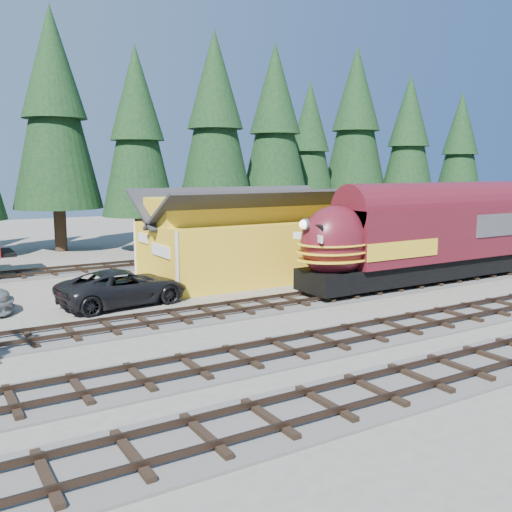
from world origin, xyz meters
TOP-DOWN VIEW (x-y plane):
  - ground at (0.00, 0.00)m, footprint 120.00×120.00m
  - track_siding at (10.00, 4.00)m, footprint 68.00×3.20m
  - track_spur at (-10.00, 18.00)m, footprint 32.00×3.20m
  - depot at (-0.00, 10.50)m, footprint 12.80×7.00m
  - conifer_backdrop at (3.60, 24.61)m, footprint 80.77×22.44m
  - locomotive at (6.51, 4.00)m, footprint 15.69×3.12m
  - pickup_truck_a at (-8.62, 7.84)m, footprint 6.39×3.51m

SIDE VIEW (x-z plane):
  - ground at x=0.00m, z-range 0.00..0.00m
  - track_siding at x=10.00m, z-range -0.11..0.22m
  - track_spur at x=-10.00m, z-range -0.11..0.22m
  - pickup_truck_a at x=-8.62m, z-range 0.00..1.70m
  - locomotive at x=6.51m, z-range 0.37..4.63m
  - depot at x=0.00m, z-range 0.31..5.61m
  - conifer_backdrop at x=3.60m, z-range 1.83..18.61m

